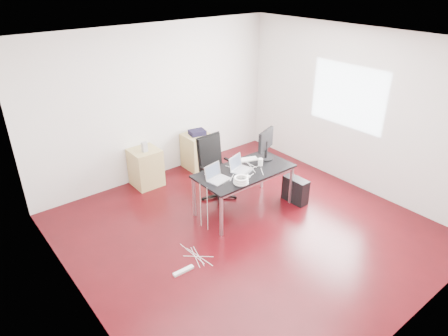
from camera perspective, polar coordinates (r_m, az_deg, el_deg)
room_shell at (r=5.58m, az=3.82°, el=3.18°), size 5.00×5.00×5.00m
desk at (r=6.40m, az=2.93°, el=-0.74°), size 1.60×0.80×0.73m
office_chair at (r=6.83m, az=-1.27°, el=0.49°), size 0.50×0.52×1.08m
filing_cabinet_left at (r=7.43m, az=-11.11°, el=0.08°), size 0.50×0.50×0.70m
filing_cabinet_right at (r=7.96m, az=-3.81°, el=2.45°), size 0.50×0.50×0.70m
pc_tower at (r=6.94m, az=10.16°, el=-3.10°), size 0.21×0.45×0.44m
wastebasket at (r=7.65m, az=-9.32°, el=-0.71°), size 0.29×0.29×0.28m
power_strip at (r=5.51m, az=-5.81°, el=-14.39°), size 0.30×0.07×0.04m
laptop_left at (r=6.07m, az=-1.05°, el=-1.19°), size 0.37×0.31×0.23m
laptop_right at (r=6.34m, az=2.27°, el=0.13°), size 0.39×0.34×0.23m
monitor at (r=6.68m, az=5.99°, el=3.61°), size 0.44×0.26×0.51m
keyboard at (r=6.69m, az=2.98°, el=1.17°), size 0.46×0.28×0.02m
cup_white at (r=6.52m, az=5.23°, el=0.85°), size 0.09×0.09×0.12m
cup_brown at (r=6.56m, az=5.22°, el=0.93°), size 0.09×0.09×0.10m
cable_coil at (r=5.97m, az=2.44°, el=-1.77°), size 0.24×0.24×0.11m
power_adapter at (r=6.16m, az=3.37°, el=-1.23°), size 0.08×0.08×0.03m
speaker at (r=7.18m, az=-11.29°, el=2.97°), size 0.09×0.09×0.18m
navy_garment at (r=7.81m, az=-3.84°, el=5.10°), size 0.34×0.29×0.09m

